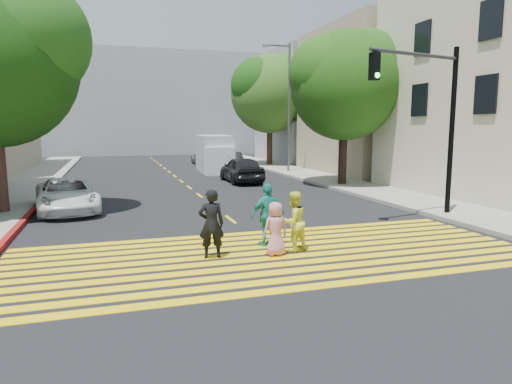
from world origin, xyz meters
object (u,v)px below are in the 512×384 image
silver_car (204,158)px  white_van (215,155)px  pedestrian_extra (268,215)px  pedestrian_woman (293,222)px  dark_car_near (241,169)px  tree_right_near (346,80)px  traffic_signal (432,108)px  tree_right_far (271,90)px  pedestrian_man (211,224)px  pedestrian_child (275,229)px  dark_car_parked (232,161)px  white_sedan (67,195)px

silver_car → white_van: 6.55m
pedestrian_extra → white_van: size_ratio=0.31×
pedestrian_woman → dark_car_near: pedestrian_woman is taller
tree_right_near → traffic_signal: tree_right_near is taller
silver_car → white_van: bearing=83.9°
tree_right_far → pedestrian_man: size_ratio=5.29×
silver_car → white_van: (-0.49, -6.50, 0.64)m
white_van → pedestrian_extra: bearing=-94.7°
tree_right_far → pedestrian_woman: (-8.19, -25.20, -5.47)m
pedestrian_extra → pedestrian_child: bearing=72.0°
dark_car_parked → pedestrian_extra: bearing=-97.5°
traffic_signal → dark_car_parked: bearing=83.3°
pedestrian_child → dark_car_parked: bearing=-109.3°
tree_right_far → pedestrian_woman: tree_right_far is taller
tree_right_near → pedestrian_child: size_ratio=6.10×
tree_right_far → silver_car: bearing=150.8°
white_sedan → dark_car_near: (9.00, 7.00, 0.12)m
white_sedan → silver_car: bearing=56.8°
pedestrian_woman → traffic_signal: (6.10, 2.47, 3.11)m
white_van → traffic_signal: traffic_signal is taller
pedestrian_child → traffic_signal: 7.90m
pedestrian_man → dark_car_near: bearing=-101.9°
pedestrian_woman → silver_car: 28.21m
pedestrian_man → dark_car_near: size_ratio=0.39×
dark_car_near → white_van: (-0.15, 6.62, 0.48)m
tree_right_near → white_van: (-5.04, 10.01, -4.51)m
tree_right_near → white_van: size_ratio=1.49×
tree_right_near → pedestrian_extra: (-8.13, -10.79, -4.89)m
white_van → traffic_signal: 19.56m
tree_right_near → silver_car: (-4.55, 16.51, -5.16)m
dark_car_near → traffic_signal: traffic_signal is taller
dark_car_parked → white_van: size_ratio=0.71×
pedestrian_extra → dark_car_parked: bearing=-112.4°
pedestrian_man → dark_car_parked: bearing=-99.3°
tree_right_near → white_sedan: 15.23m
white_van → dark_car_parked: bearing=40.1°
pedestrian_woman → white_van: (2.63, 21.54, 0.45)m
tree_right_far → pedestrian_man: tree_right_far is taller
silver_car → dark_car_near: bearing=86.7°
pedestrian_woman → silver_car: size_ratio=0.38×
silver_car → white_van: white_van is taller
pedestrian_child → dark_car_parked: pedestrian_child is taller
white_sedan → white_van: white_van is taller
silver_car → dark_car_parked: (1.13, -5.31, 0.06)m
tree_right_near → tree_right_far: 13.69m
pedestrian_child → white_sedan: 9.91m
dark_car_parked → traffic_signal: 20.60m
pedestrian_extra → dark_car_near: size_ratio=0.38×
dark_car_parked → white_van: 2.10m
dark_car_parked → pedestrian_child: bearing=-97.4°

